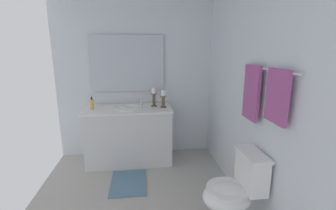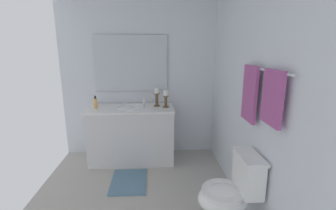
{
  "view_description": "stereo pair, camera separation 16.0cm",
  "coord_description": "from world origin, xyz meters",
  "px_view_note": "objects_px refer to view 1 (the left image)",
  "views": [
    {
      "loc": [
        2.16,
        0.06,
        1.67
      ],
      "look_at": [
        -0.55,
        0.38,
        1.01
      ],
      "focal_mm": 25.39,
      "sensor_mm": 36.0,
      "label": 1
    },
    {
      "loc": [
        2.17,
        0.22,
        1.67
      ],
      "look_at": [
        -0.55,
        0.38,
        1.01
      ],
      "focal_mm": 25.39,
      "sensor_mm": 36.0,
      "label": 2
    }
  ],
  "objects_px": {
    "sink_basin": "(128,111)",
    "bath_mat": "(128,183)",
    "mirror": "(127,64)",
    "towel_bar": "(267,69)",
    "candle_holder_tall": "(163,98)",
    "towel_center": "(277,97)",
    "toilet": "(234,192)",
    "soap_bottle": "(92,104)",
    "candle_holder_short": "(154,97)",
    "towel_near_vanity": "(251,93)",
    "vanity_cabinet": "(129,135)"
  },
  "relations": [
    {
      "from": "sink_basin",
      "to": "bath_mat",
      "type": "bearing_deg",
      "value": -0.09
    },
    {
      "from": "mirror",
      "to": "towel_bar",
      "type": "bearing_deg",
      "value": 35.47
    },
    {
      "from": "candle_holder_tall",
      "to": "mirror",
      "type": "bearing_deg",
      "value": -120.4
    },
    {
      "from": "sink_basin",
      "to": "towel_center",
      "type": "distance_m",
      "value": 2.14
    },
    {
      "from": "toilet",
      "to": "bath_mat",
      "type": "bearing_deg",
      "value": -130.15
    },
    {
      "from": "soap_bottle",
      "to": "toilet",
      "type": "distance_m",
      "value": 2.18
    },
    {
      "from": "candle_holder_tall",
      "to": "candle_holder_short",
      "type": "distance_m",
      "value": 0.15
    },
    {
      "from": "soap_bottle",
      "to": "towel_center",
      "type": "height_order",
      "value": "towel_center"
    },
    {
      "from": "toilet",
      "to": "towel_near_vanity",
      "type": "distance_m",
      "value": 0.94
    },
    {
      "from": "vanity_cabinet",
      "to": "towel_bar",
      "type": "bearing_deg",
      "value": 40.32
    },
    {
      "from": "vanity_cabinet",
      "to": "toilet",
      "type": "distance_m",
      "value": 1.8
    },
    {
      "from": "sink_basin",
      "to": "towel_bar",
      "type": "relative_size",
      "value": 0.48
    },
    {
      "from": "sink_basin",
      "to": "candle_holder_short",
      "type": "height_order",
      "value": "candle_holder_short"
    },
    {
      "from": "toilet",
      "to": "soap_bottle",
      "type": "bearing_deg",
      "value": -134.16
    },
    {
      "from": "vanity_cabinet",
      "to": "towel_near_vanity",
      "type": "bearing_deg",
      "value": 44.34
    },
    {
      "from": "towel_near_vanity",
      "to": "soap_bottle",
      "type": "bearing_deg",
      "value": -125.8
    },
    {
      "from": "sink_basin",
      "to": "candle_holder_short",
      "type": "bearing_deg",
      "value": 99.96
    },
    {
      "from": "towel_bar",
      "to": "sink_basin",
      "type": "bearing_deg",
      "value": -139.7
    },
    {
      "from": "candle_holder_short",
      "to": "soap_bottle",
      "type": "relative_size",
      "value": 1.52
    },
    {
      "from": "towel_bar",
      "to": "candle_holder_tall",
      "type": "bearing_deg",
      "value": -153.05
    },
    {
      "from": "towel_bar",
      "to": "towel_center",
      "type": "distance_m",
      "value": 0.28
    },
    {
      "from": "towel_near_vanity",
      "to": "towel_center",
      "type": "distance_m",
      "value": 0.42
    },
    {
      "from": "vanity_cabinet",
      "to": "bath_mat",
      "type": "xyz_separation_m",
      "value": [
        0.62,
        0.0,
        -0.41
      ]
    },
    {
      "from": "bath_mat",
      "to": "towel_near_vanity",
      "type": "bearing_deg",
      "value": 62.83
    },
    {
      "from": "sink_basin",
      "to": "towel_near_vanity",
      "type": "bearing_deg",
      "value": 44.31
    },
    {
      "from": "towel_bar",
      "to": "candle_holder_short",
      "type": "bearing_deg",
      "value": -150.54
    },
    {
      "from": "candle_holder_short",
      "to": "towel_center",
      "type": "xyz_separation_m",
      "value": [
        1.74,
        0.85,
        0.33
      ]
    },
    {
      "from": "soap_bottle",
      "to": "towel_center",
      "type": "xyz_separation_m",
      "value": [
        1.66,
        1.72,
        0.4
      ]
    },
    {
      "from": "sink_basin",
      "to": "mirror",
      "type": "distance_m",
      "value": 0.71
    },
    {
      "from": "vanity_cabinet",
      "to": "bath_mat",
      "type": "bearing_deg",
      "value": 0.0
    },
    {
      "from": "mirror",
      "to": "soap_bottle",
      "type": "height_order",
      "value": "mirror"
    },
    {
      "from": "toilet",
      "to": "towel_near_vanity",
      "type": "relative_size",
      "value": 1.45
    },
    {
      "from": "candle_holder_tall",
      "to": "towel_center",
      "type": "relative_size",
      "value": 0.6
    },
    {
      "from": "towel_near_vanity",
      "to": "bath_mat",
      "type": "bearing_deg",
      "value": -117.17
    },
    {
      "from": "soap_bottle",
      "to": "toilet",
      "type": "xyz_separation_m",
      "value": [
        1.48,
        1.52,
        -0.53
      ]
    },
    {
      "from": "soap_bottle",
      "to": "toilet",
      "type": "height_order",
      "value": "soap_bottle"
    },
    {
      "from": "candle_holder_short",
      "to": "sink_basin",
      "type": "bearing_deg",
      "value": -80.04
    },
    {
      "from": "vanity_cabinet",
      "to": "candle_holder_short",
      "type": "bearing_deg",
      "value": 99.94
    },
    {
      "from": "mirror",
      "to": "towel_near_vanity",
      "type": "xyz_separation_m",
      "value": [
        1.53,
        1.22,
        -0.18
      ]
    },
    {
      "from": "sink_basin",
      "to": "soap_bottle",
      "type": "height_order",
      "value": "soap_bottle"
    },
    {
      "from": "towel_bar",
      "to": "bath_mat",
      "type": "relative_size",
      "value": 1.41
    },
    {
      "from": "mirror",
      "to": "towel_near_vanity",
      "type": "height_order",
      "value": "mirror"
    },
    {
      "from": "candle_holder_tall",
      "to": "soap_bottle",
      "type": "height_order",
      "value": "candle_holder_tall"
    },
    {
      "from": "mirror",
      "to": "soap_bottle",
      "type": "relative_size",
      "value": 6.03
    },
    {
      "from": "soap_bottle",
      "to": "towel_center",
      "type": "relative_size",
      "value": 0.43
    },
    {
      "from": "candle_holder_short",
      "to": "vanity_cabinet",
      "type": "bearing_deg",
      "value": -80.06
    },
    {
      "from": "toilet",
      "to": "towel_near_vanity",
      "type": "bearing_deg",
      "value": 138.68
    },
    {
      "from": "soap_bottle",
      "to": "towel_near_vanity",
      "type": "relative_size",
      "value": 0.35
    },
    {
      "from": "candle_holder_tall",
      "to": "toilet",
      "type": "distance_m",
      "value": 1.66
    },
    {
      "from": "vanity_cabinet",
      "to": "soap_bottle",
      "type": "relative_size",
      "value": 6.96
    }
  ]
}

